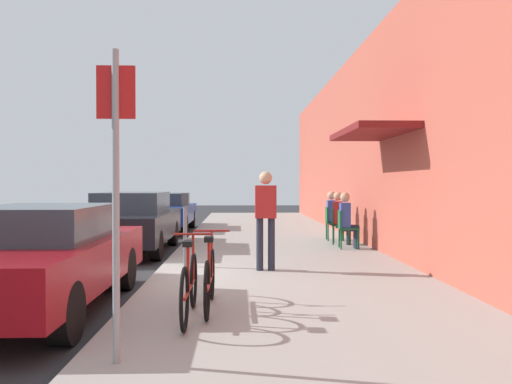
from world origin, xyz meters
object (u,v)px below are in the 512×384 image
object	(u,v)px
parked_car_1	(132,221)
seated_patron_1	(340,216)
street_sign	(116,180)
seated_patron_2	(334,214)
bicycle_0	(189,286)
seated_patron_0	(348,218)
bicycle_1	(210,279)
cafe_chair_1	(338,224)
parking_meter	(185,224)
cafe_chair_2	(331,221)
parked_car_2	(164,211)
pedestrian_standing	(266,212)
cafe_chair_0	(345,227)
parked_car_0	(39,256)

from	to	relation	value
parked_car_1	seated_patron_1	bearing A→B (deg)	5.22
street_sign	seated_patron_2	bearing A→B (deg)	69.46
bicycle_0	seated_patron_0	distance (m)	6.89
seated_patron_2	bicycle_0	bearing A→B (deg)	-110.89
bicycle_1	cafe_chair_1	world-z (taller)	bicycle_1
street_sign	seated_patron_2	size ratio (longest dim) A/B	2.02
parked_car_1	seated_patron_2	distance (m)	5.19
street_sign	parking_meter	bearing A→B (deg)	89.44
parked_car_1	cafe_chair_2	xyz separation A→B (m)	(4.95, 1.37, -0.11)
parked_car_2	street_sign	world-z (taller)	street_sign
cafe_chair_1	seated_patron_1	world-z (taller)	seated_patron_1
seated_patron_0	pedestrian_standing	distance (m)	3.62
parked_car_2	seated_patron_1	size ratio (longest dim) A/B	3.41
cafe_chair_0	seated_patron_1	bearing A→B (deg)	85.99
street_sign	cafe_chair_0	xyz separation A→B (m)	(3.45, 7.59, -1.02)
parked_car_2	cafe_chair_1	xyz separation A→B (m)	(4.95, -4.93, -0.06)
pedestrian_standing	seated_patron_0	bearing A→B (deg)	55.68
cafe_chair_2	street_sign	bearing A→B (deg)	-110.21
seated_patron_1	parked_car_0	bearing A→B (deg)	-129.07
bicycle_1	cafe_chair_1	xyz separation A→B (m)	(2.78, 6.63, 0.14)
bicycle_0	cafe_chair_2	xyz separation A→B (m)	(2.98, 7.96, 0.14)
bicycle_0	cafe_chair_1	world-z (taller)	bicycle_0
seated_patron_1	street_sign	bearing A→B (deg)	-112.54
parked_car_0	street_sign	distance (m)	2.89
bicycle_0	pedestrian_standing	size ratio (longest dim) A/B	1.01
parked_car_1	street_sign	distance (m)	8.19
bicycle_1	seated_patron_1	size ratio (longest dim) A/B	1.33
street_sign	seated_patron_2	distance (m)	10.04
cafe_chair_2	cafe_chair_1	bearing A→B (deg)	-89.89
parking_meter	street_sign	bearing A→B (deg)	-90.56
parking_meter	pedestrian_standing	bearing A→B (deg)	-18.50
cafe_chair_1	parked_car_0	bearing A→B (deg)	-128.68
bicycle_1	cafe_chair_2	world-z (taller)	bicycle_1
cafe_chair_0	cafe_chair_2	world-z (taller)	same
parked_car_2	bicycle_1	distance (m)	11.76
parking_meter	parked_car_0	bearing A→B (deg)	-118.97
parking_meter	cafe_chair_0	world-z (taller)	parking_meter
bicycle_0	cafe_chair_0	bearing A→B (deg)	64.29
parked_car_0	bicycle_1	distance (m)	2.23
seated_patron_1	seated_patron_2	world-z (taller)	same
parking_meter	seated_patron_1	world-z (taller)	parking_meter
bicycle_1	cafe_chair_2	size ratio (longest dim) A/B	1.97
cafe_chair_1	seated_patron_2	size ratio (longest dim) A/B	0.67
street_sign	parked_car_2	bearing A→B (deg)	96.39
bicycle_1	seated_patron_1	bearing A→B (deg)	66.77
parked_car_1	pedestrian_standing	bearing A→B (deg)	-48.75
cafe_chair_2	pedestrian_standing	size ratio (longest dim) A/B	0.51
bicycle_0	cafe_chair_1	xyz separation A→B (m)	(2.98, 7.06, 0.14)
seated_patron_0	seated_patron_2	size ratio (longest dim) A/B	1.00
bicycle_1	seated_patron_0	distance (m)	6.42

